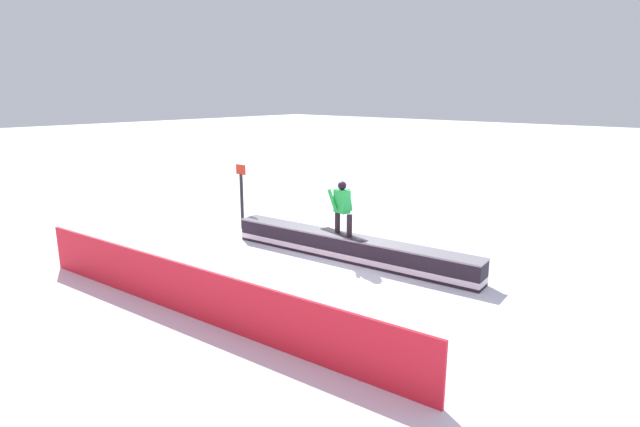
# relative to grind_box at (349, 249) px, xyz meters

# --- Properties ---
(ground_plane) EXTENTS (120.00, 120.00, 0.00)m
(ground_plane) POSITION_rel_grind_box_xyz_m (0.00, 0.00, -0.29)
(ground_plane) COLOR white
(grind_box) EXTENTS (7.00, 1.33, 0.63)m
(grind_box) POSITION_rel_grind_box_xyz_m (0.00, 0.00, 0.00)
(grind_box) COLOR black
(grind_box) RESTS_ON ground_plane
(snowboarder) EXTENTS (1.61, 0.58, 1.38)m
(snowboarder) POSITION_rel_grind_box_xyz_m (0.22, 0.01, 1.08)
(snowboarder) COLOR #262029
(snowboarder) RESTS_ON grind_box
(safety_fence) EXTENTS (9.80, 1.06, 1.03)m
(safety_fence) POSITION_rel_grind_box_xyz_m (0.00, 4.63, 0.23)
(safety_fence) COLOR red
(safety_fence) RESTS_ON ground_plane
(trail_marker) EXTENTS (0.40, 0.10, 2.02)m
(trail_marker) POSITION_rel_grind_box_xyz_m (4.37, -0.18, 0.79)
(trail_marker) COLOR #262628
(trail_marker) RESTS_ON ground_plane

